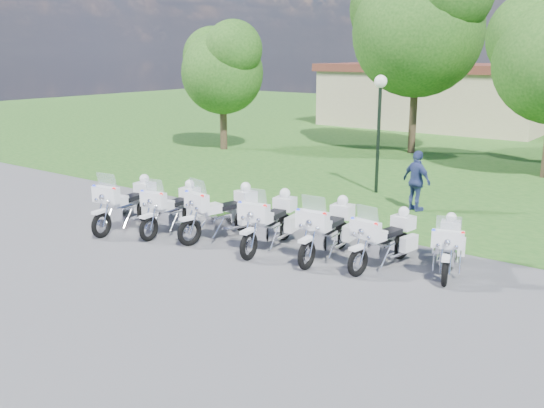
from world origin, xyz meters
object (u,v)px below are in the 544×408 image
Objects in this scene: motorcycle_2 at (223,212)px; bystander_c at (417,181)px; motorcycle_3 at (270,221)px; motorcycle_4 at (328,229)px; motorcycle_0 at (127,203)px; lamp_post at (380,105)px; motorcycle_1 at (173,208)px; motorcycle_5 at (385,239)px; motorcycle_6 at (448,246)px.

bystander_c is (2.95, 5.77, 0.23)m from motorcycle_2.
motorcycle_3 is 1.56m from motorcycle_4.
lamp_post is at bearing -123.02° from motorcycle_0.
motorcycle_3 reaches higher than motorcycle_1.
motorcycle_5 is 8.06m from lamp_post.
bystander_c is (1.40, 5.71, 0.24)m from motorcycle_3.
motorcycle_2 reaches higher than motorcycle_0.
motorcycle_2 is 1.01× the size of motorcycle_4.
motorcycle_3 reaches higher than motorcycle_5.
motorcycle_4 is 0.61× the size of lamp_post.
motorcycle_6 is 1.13× the size of bystander_c.
motorcycle_4 is (1.53, 0.29, -0.01)m from motorcycle_3.
motorcycle_2 is 3.10m from motorcycle_4.
motorcycle_3 is at bearing -83.94° from lamp_post.
motorcycle_5 is at bearing -178.00° from motorcycle_0.
motorcycle_2 is at bearing -7.48° from motorcycle_6.
motorcycle_3 reaches higher than motorcycle_6.
motorcycle_2 is 1.33× the size of bystander_c.
motorcycle_6 is (7.27, 1.49, -0.06)m from motorcycle_1.
lamp_post is (-2.30, 6.96, 2.40)m from motorcycle_4.
motorcycle_1 is 7.59m from bystander_c.
motorcycle_4 is at bearing 18.37° from motorcycle_5.
motorcycle_0 is at bearing -4.97° from motorcycle_6.
bystander_c is at bearing -35.35° from lamp_post.
motorcycle_1 is at bearing 4.53° from motorcycle_4.
motorcycle_6 is (5.80, 1.09, -0.10)m from motorcycle_2.
motorcycle_4 is at bearing -71.70° from lamp_post.
bystander_c is (-2.85, 4.68, 0.33)m from motorcycle_6.
motorcycle_0 is 4.43m from motorcycle_3.
motorcycle_6 is 0.52× the size of lamp_post.
motorcycle_5 is at bearing -61.22° from lamp_post.
motorcycle_2 reaches higher than motorcycle_3.
motorcycle_3 is at bearing 5.81° from motorcycle_4.
bystander_c reaches higher than motorcycle_6.
motorcycle_4 is (5.86, 1.26, -0.01)m from motorcycle_0.
motorcycle_2 reaches higher than motorcycle_6.
motorcycle_2 is 1.08× the size of motorcycle_5.
motorcycle_0 reaches higher than motorcycle_1.
motorcycle_1 is at bearing 77.03° from bystander_c.
motorcycle_3 is 4.38m from motorcycle_6.
bystander_c is (-0.13, 5.42, 0.24)m from motorcycle_4.
motorcycle_5 is 0.57× the size of lamp_post.
motorcycle_3 is at bearing 18.90° from motorcycle_5.
motorcycle_0 is at bearing 20.47° from motorcycle_5.
motorcycle_0 reaches higher than motorcycle_4.
lamp_post reaches higher than motorcycle_6.
motorcycle_1 is 4.61m from motorcycle_4.
bystander_c reaches higher than motorcycle_5.
motorcycle_3 is (3.02, 0.46, 0.03)m from motorcycle_1.
motorcycle_3 is 5.88m from bystander_c.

